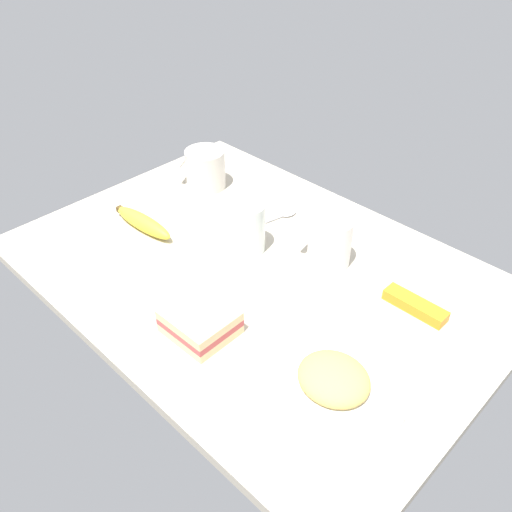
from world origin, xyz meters
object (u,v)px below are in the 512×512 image
coffee_mug_milky (205,168)px  sandwich_main (200,322)px  glass_of_milk (246,230)px  banana (143,223)px  plate_of_food (333,383)px  spoon (279,217)px  snack_bar (415,305)px  coffee_mug_black (330,241)px

coffee_mug_milky → sandwich_main: 47.09cm
glass_of_milk → banana: bearing=27.1°
plate_of_food → spoon: size_ratio=1.72×
snack_bar → sandwich_main: bearing=52.4°
coffee_mug_black → spoon: bearing=-15.3°
coffee_mug_black → sandwich_main: coffee_mug_black is taller
coffee_mug_black → spoon: size_ratio=0.81×
plate_of_food → coffee_mug_black: (19.31, -23.13, 3.68)cm
coffee_mug_milky → spoon: bearing=-174.9°
glass_of_milk → snack_bar: 34.12cm
glass_of_milk → coffee_mug_black: bearing=-151.1°
coffee_mug_black → glass_of_milk: glass_of_milk is taller
spoon → banana: bearing=52.8°
plate_of_food → coffee_mug_black: coffee_mug_black is taller
sandwich_main → snack_bar: 36.64cm
coffee_mug_milky → snack_bar: (-56.94, 2.69, -3.60)cm
spoon → snack_bar: snack_bar is taller
banana → snack_bar: size_ratio=1.45×
glass_of_milk → plate_of_food: bearing=155.4°
sandwich_main → banana: 32.60cm
glass_of_milk → banana: size_ratio=0.63×
plate_of_food → sandwich_main: bearing=14.6°
glass_of_milk → spoon: 13.37cm
coffee_mug_black → banana: bearing=27.9°
plate_of_food → sandwich_main: (22.68, 5.91, 0.86)cm
plate_of_food → glass_of_milk: size_ratio=2.15×
snack_bar → spoon: bearing=-7.5°
coffee_mug_milky → banana: 21.31cm
sandwich_main → glass_of_milk: (10.75, -21.24, 2.34)cm
coffee_mug_milky → spoon: (-21.17, -1.88, -4.22)cm
sandwich_main → coffee_mug_milky: bearing=-42.5°
coffee_mug_black → coffee_mug_milky: 38.15cm
glass_of_milk → snack_bar: (-33.01, -7.84, -3.54)cm
coffee_mug_black → sandwich_main: size_ratio=0.96×
coffee_mug_black → coffee_mug_milky: (38.05, -2.73, -0.42)cm
glass_of_milk → banana: glass_of_milk is taller
glass_of_milk → spoon: (2.75, -12.41, -4.16)cm
glass_of_milk → coffee_mug_milky: bearing=-23.8°
sandwich_main → spoon: bearing=-68.1°
banana → snack_bar: (-52.93, -18.04, -0.67)cm
glass_of_milk → snack_bar: size_ratio=0.91×
banana → coffee_mug_milky: bearing=-79.1°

